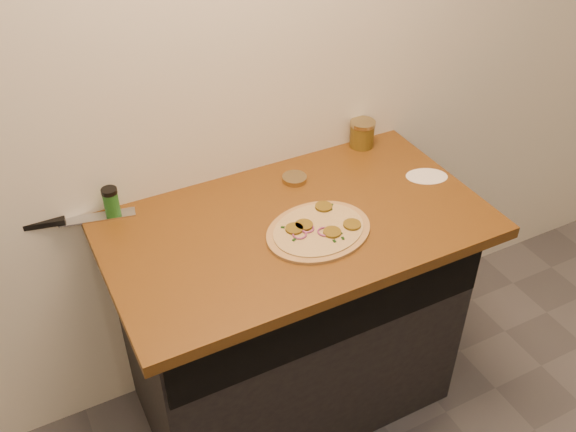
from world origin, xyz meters
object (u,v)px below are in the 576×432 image
chefs_knife (69,221)px  spice_shaker (111,202)px  salsa_jar (362,134)px  pizza (319,230)px

chefs_knife → spice_shaker: bearing=-11.6°
salsa_jar → spice_shaker: same height
pizza → spice_shaker: 0.65m
pizza → chefs_knife: 0.78m
chefs_knife → spice_shaker: 0.14m
pizza → spice_shaker: size_ratio=3.92×
salsa_jar → spice_shaker: size_ratio=1.00×
chefs_knife → salsa_jar: 1.06m
pizza → salsa_jar: 0.54m
salsa_jar → spice_shaker: bearing=-179.9°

